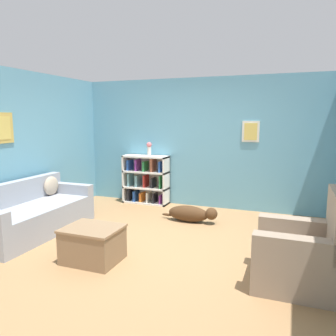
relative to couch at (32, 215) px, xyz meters
name	(u,v)px	position (x,y,z in m)	size (l,w,h in m)	color
ground_plane	(158,243)	(2.03, 0.31, -0.30)	(14.00, 14.00, 0.00)	#997047
wall_back	(200,143)	(2.03, 2.56, 1.00)	(5.60, 0.13, 2.60)	#609EB7
wall_left	(17,148)	(-0.52, 0.31, 1.00)	(0.13, 5.00, 2.60)	#609EB7
couch	(32,215)	(0.00, 0.00, 0.00)	(0.88, 2.00, 0.81)	#9399A3
bookshelf	(146,180)	(0.90, 2.34, 0.20)	(0.97, 0.33, 1.02)	silver
recliner_chair	(306,254)	(3.98, -0.26, 0.07)	(0.92, 0.84, 1.07)	gray
coffee_table	(93,243)	(1.49, -0.54, -0.06)	(0.70, 0.57, 0.44)	#846647
dog	(191,214)	(2.20, 1.43, -0.15)	(1.03, 0.26, 0.29)	#472D19
vase	(149,148)	(1.00, 2.32, 0.89)	(0.11, 0.11, 0.29)	silver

